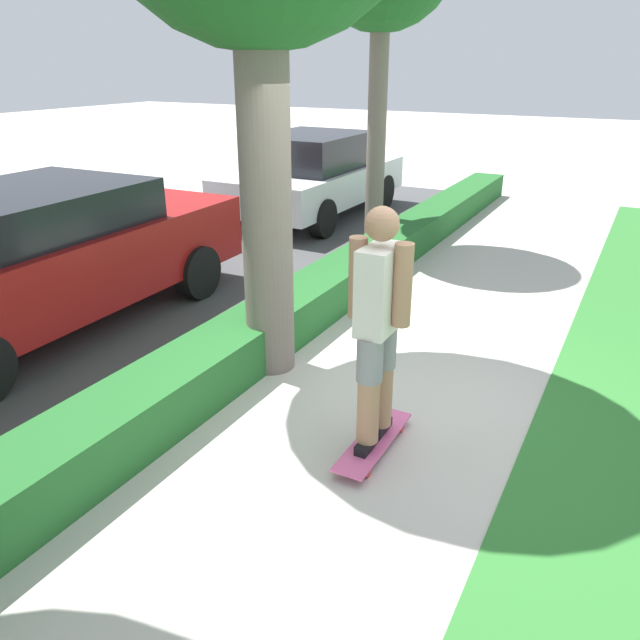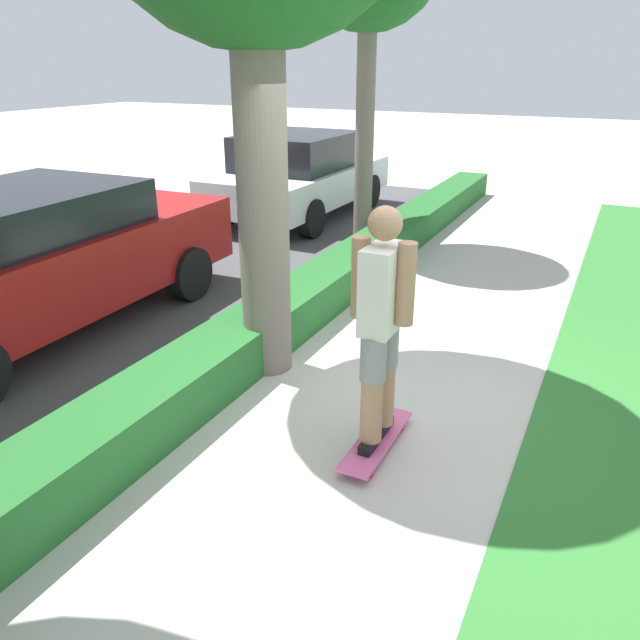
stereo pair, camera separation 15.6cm
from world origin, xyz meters
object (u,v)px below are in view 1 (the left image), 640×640
Objects in this scene: parked_car_middle at (36,255)px; skateboard at (374,441)px; skater_person at (378,324)px; parked_car_rear at (313,174)px.

skateboard is at bearing -98.09° from parked_car_middle.
skater_person reaches higher than parked_car_rear.
parked_car_rear is at bearing -2.23° from parked_car_middle.
parked_car_rear reaches higher than skateboard.
skater_person is 4.09m from parked_car_middle.
parked_car_rear is at bearing 32.12° from skateboard.
skateboard is 0.94m from skater_person.
parked_car_rear is (5.84, -0.09, -0.03)m from parked_car_middle.
parked_car_middle is (0.48, 4.05, 0.72)m from skateboard.
parked_car_middle is at bearing 83.27° from skateboard.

